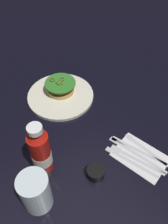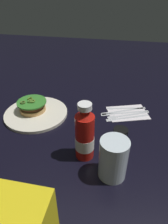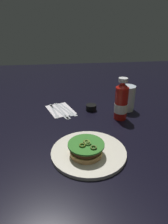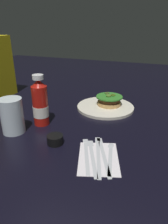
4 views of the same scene
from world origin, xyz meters
name	(u,v)px [view 1 (image 1 of 4)]	position (x,y,z in m)	size (l,w,h in m)	color
ground_plane	(51,130)	(0.00, 0.00, 0.00)	(3.00, 3.00, 0.00)	black
dinner_plate	(61,96)	(0.14, -0.11, 0.01)	(0.28, 0.28, 0.01)	silver
burger_sandwich	(60,87)	(0.16, -0.13, 0.04)	(0.13, 0.13, 0.05)	tan
ketchup_bottle	(40,151)	(-0.12, 0.09, 0.09)	(0.06, 0.06, 0.21)	#B51710
water_glass	(36,192)	(-0.22, 0.15, 0.07)	(0.09, 0.09, 0.14)	silver
condiment_cup	(96,172)	(-0.24, -0.04, 0.02)	(0.06, 0.06, 0.03)	black
napkin	(140,157)	(-0.26, -0.21, 0.00)	(0.17, 0.12, 0.00)	white
spoon_utensil	(139,144)	(-0.23, -0.24, 0.00)	(0.17, 0.05, 0.00)	silver
table_knife	(136,149)	(-0.23, -0.21, 0.00)	(0.20, 0.11, 0.00)	silver
butter_knife	(134,152)	(-0.24, -0.20, 0.00)	(0.22, 0.09, 0.00)	silver
fork_utensil	(132,157)	(-0.25, -0.18, 0.00)	(0.19, 0.10, 0.00)	silver
steak_knife	(128,160)	(-0.25, -0.16, 0.00)	(0.19, 0.09, 0.00)	silver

